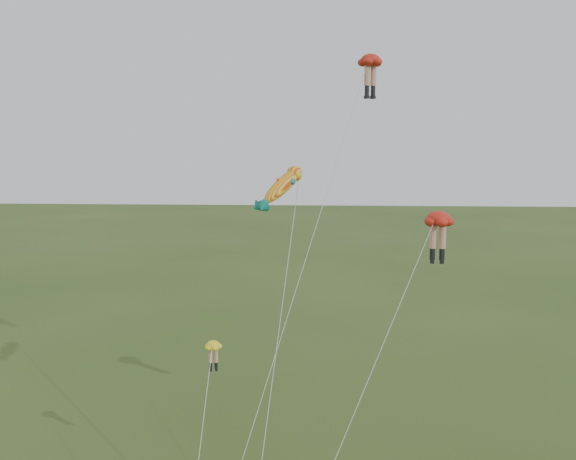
{
  "coord_description": "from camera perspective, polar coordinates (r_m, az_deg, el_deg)",
  "views": [
    {
      "loc": [
        2.89,
        -26.03,
        17.8
      ],
      "look_at": [
        1.05,
        6.0,
        13.3
      ],
      "focal_mm": 40.0,
      "sensor_mm": 36.0,
      "label": 1
    }
  ],
  "objects": [
    {
      "name": "legs_kite_red_high",
      "position": [
        35.35,
        7.12,
        13.81
      ],
      "size": [
        8.14,
        10.99,
        22.38
      ],
      "rotation": [
        0.0,
        0.0,
        0.59
      ],
      "color": "red",
      "rests_on": "ground"
    },
    {
      "name": "legs_kite_red_mid",
      "position": [
        34.52,
        13.09,
        0.37
      ],
      "size": [
        8.64,
        12.02,
        14.12
      ],
      "rotation": [
        0.0,
        0.0,
        -0.13
      ],
      "color": "red",
      "rests_on": "ground"
    },
    {
      "name": "legs_kite_yellow",
      "position": [
        31.74,
        -6.81,
        -11.33
      ],
      "size": [
        1.08,
        9.18,
        8.1
      ],
      "rotation": [
        0.0,
        0.0,
        0.24
      ],
      "color": "yellow",
      "rests_on": "ground"
    },
    {
      "name": "fish_kite",
      "position": [
        33.97,
        -0.46,
        3.87
      ],
      "size": [
        2.76,
        11.84,
        16.69
      ],
      "rotation": [
        0.58,
        0.0,
        -0.75
      ],
      "color": "yellow",
      "rests_on": "ground"
    }
  ]
}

